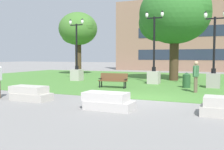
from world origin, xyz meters
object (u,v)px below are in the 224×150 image
(concrete_block_center, at_px, (30,93))
(trash_bin, at_px, (186,80))
(person_bystander_far_lawn, at_px, (196,75))
(park_bench_near_right, at_px, (113,79))
(lamp_post_left, at_px, (77,68))
(lamp_post_center, at_px, (214,72))
(lamp_post_right, at_px, (154,69))
(concrete_block_left, at_px, (108,101))

(concrete_block_center, height_order, trash_bin, trash_bin)
(concrete_block_center, relative_size, person_bystander_far_lawn, 1.10)
(park_bench_near_right, bearing_deg, lamp_post_left, 144.33)
(concrete_block_center, xyz_separation_m, park_bench_near_right, (1.65, 5.64, 0.23))
(lamp_post_center, relative_size, lamp_post_right, 0.93)
(concrete_block_left, xyz_separation_m, person_bystander_far_lawn, (2.53, 5.97, 0.68))
(concrete_block_left, distance_m, lamp_post_center, 9.32)
(park_bench_near_right, xyz_separation_m, trash_bin, (4.19, 1.83, -0.04))
(concrete_block_center, xyz_separation_m, lamp_post_center, (7.38, 8.19, 0.69))
(lamp_post_right, height_order, person_bystander_far_lawn, lamp_post_right)
(concrete_block_center, relative_size, trash_bin, 1.95)
(park_bench_near_right, height_order, lamp_post_center, lamp_post_center)
(lamp_post_center, xyz_separation_m, trash_bin, (-1.53, -0.72, -0.50))
(concrete_block_center, xyz_separation_m, lamp_post_right, (3.37, 9.01, 0.75))
(park_bench_near_right, height_order, lamp_post_right, lamp_post_right)
(lamp_post_left, bearing_deg, person_bystander_far_lawn, -20.01)
(person_bystander_far_lawn, bearing_deg, lamp_post_center, 73.96)
(lamp_post_left, bearing_deg, concrete_block_left, -53.30)
(lamp_post_left, relative_size, lamp_post_center, 1.04)
(lamp_post_right, xyz_separation_m, person_bystander_far_lawn, (3.23, -3.54, -0.08))
(lamp_post_right, relative_size, person_bystander_far_lawn, 3.01)
(concrete_block_center, height_order, lamp_post_center, lamp_post_center)
(lamp_post_left, bearing_deg, concrete_block_center, -71.63)
(lamp_post_left, xyz_separation_m, trash_bin, (8.82, -1.49, -0.52))
(lamp_post_center, distance_m, trash_bin, 1.76)
(trash_bin, bearing_deg, concrete_block_center, -128.05)
(lamp_post_center, relative_size, trash_bin, 4.98)
(concrete_block_left, distance_m, park_bench_near_right, 6.60)
(trash_bin, bearing_deg, lamp_post_left, 170.39)
(concrete_block_center, height_order, lamp_post_right, lamp_post_right)
(concrete_block_center, xyz_separation_m, person_bystander_far_lawn, (6.60, 5.48, 0.68))
(lamp_post_right, bearing_deg, concrete_block_left, -85.75)
(lamp_post_center, distance_m, person_bystander_far_lawn, 2.82)
(park_bench_near_right, bearing_deg, lamp_post_right, 63.11)
(concrete_block_left, xyz_separation_m, park_bench_near_right, (-2.42, 6.13, 0.23))
(person_bystander_far_lawn, bearing_deg, lamp_post_left, 159.99)
(park_bench_near_right, xyz_separation_m, lamp_post_left, (-4.63, 3.32, 0.49))
(lamp_post_left, xyz_separation_m, person_bystander_far_lawn, (9.57, -3.49, -0.04))
(park_bench_near_right, height_order, person_bystander_far_lawn, person_bystander_far_lawn)
(lamp_post_left, bearing_deg, park_bench_near_right, -35.67)
(concrete_block_left, distance_m, lamp_post_right, 9.57)
(concrete_block_center, distance_m, lamp_post_center, 11.04)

